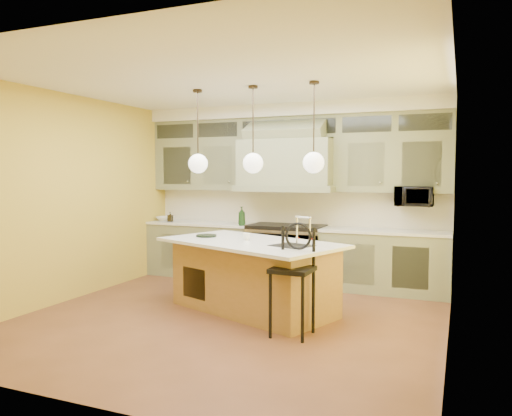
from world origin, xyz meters
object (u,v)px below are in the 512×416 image
at_px(counter_stool, 293,271).
at_px(microwave, 414,196).
at_px(range, 287,254).
at_px(kitchen_island, 253,275).

distance_m(counter_stool, microwave, 2.82).
xyz_separation_m(range, counter_stool, (0.90, -2.41, 0.23)).
bearing_deg(microwave, counter_stool, -112.63).
height_order(range, kitchen_island, kitchen_island).
bearing_deg(kitchen_island, microwave, 65.89).
bearing_deg(counter_stool, range, 112.44).
relative_size(range, kitchen_island, 0.45).
height_order(range, counter_stool, counter_stool).
height_order(kitchen_island, microwave, microwave).
bearing_deg(counter_stool, kitchen_island, 139.48).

